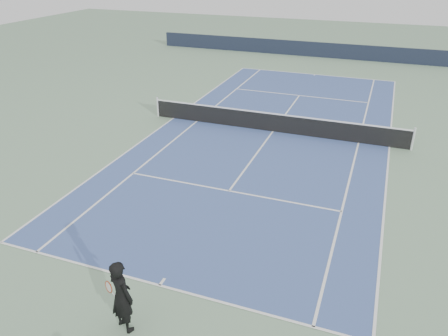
% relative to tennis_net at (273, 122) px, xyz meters
% --- Properties ---
extents(ground, '(80.00, 80.00, 0.00)m').
position_rel_tennis_net_xyz_m(ground, '(0.00, 0.00, -0.50)').
color(ground, gray).
extents(court_surface, '(10.97, 23.77, 0.01)m').
position_rel_tennis_net_xyz_m(court_surface, '(0.00, 0.00, -0.50)').
color(court_surface, '#3C538E').
rests_on(court_surface, ground).
extents(tennis_net, '(12.90, 0.10, 1.07)m').
position_rel_tennis_net_xyz_m(tennis_net, '(0.00, 0.00, 0.00)').
color(tennis_net, silver).
rests_on(tennis_net, ground).
extents(windscreen_far, '(30.00, 0.25, 1.20)m').
position_rel_tennis_net_xyz_m(windscreen_far, '(0.00, 17.88, 0.10)').
color(windscreen_far, black).
rests_on(windscreen_far, ground).
extents(tennis_player, '(0.89, 0.76, 1.92)m').
position_rel_tennis_net_xyz_m(tennis_player, '(-0.09, -13.43, 0.46)').
color(tennis_player, black).
rests_on(tennis_player, ground).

